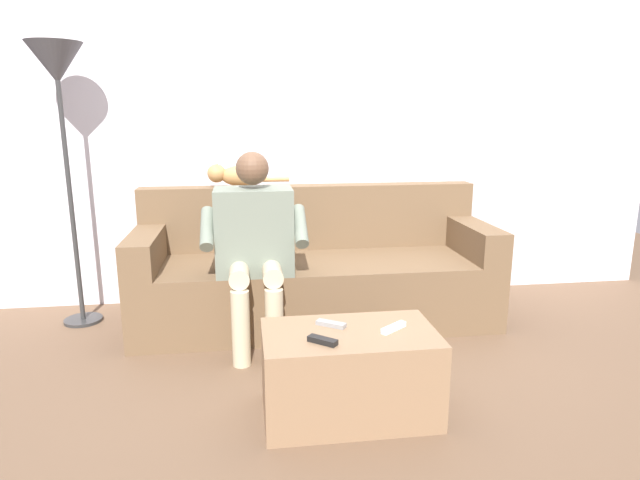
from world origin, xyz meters
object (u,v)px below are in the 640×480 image
(couch, at_px, (315,275))
(coffee_table, at_px, (349,373))
(cat_on_backrest, at_px, (238,175))
(remote_white, at_px, (394,328))
(remote_gray, at_px, (331,324))
(remote_black, at_px, (323,341))
(person_solo_seated, at_px, (254,238))
(floor_lamp, at_px, (58,82))

(couch, xyz_separation_m, coffee_table, (0.00, 1.18, -0.10))
(cat_on_backrest, bearing_deg, remote_white, 114.87)
(remote_white, relative_size, remote_gray, 1.07)
(couch, height_order, remote_black, couch)
(remote_black, distance_m, remote_white, 0.34)
(coffee_table, distance_m, person_solo_seated, 1.03)
(coffee_table, distance_m, remote_black, 0.27)
(coffee_table, relative_size, remote_gray, 5.61)
(couch, height_order, remote_gray, couch)
(coffee_table, height_order, remote_black, remote_black)
(remote_gray, bearing_deg, couch, -59.84)
(person_solo_seated, xyz_separation_m, remote_gray, (-0.32, 0.77, -0.23))
(couch, bearing_deg, person_solo_seated, 40.91)
(person_solo_seated, height_order, remote_gray, person_solo_seated)
(person_solo_seated, height_order, floor_lamp, floor_lamp)
(couch, distance_m, remote_white, 1.21)
(cat_on_backrest, relative_size, remote_black, 4.16)
(remote_gray, bearing_deg, cat_on_backrest, -39.54)
(coffee_table, relative_size, cat_on_backrest, 1.42)
(couch, bearing_deg, remote_black, 83.96)
(couch, distance_m, remote_gray, 1.12)
(coffee_table, bearing_deg, person_solo_seated, -64.99)
(person_solo_seated, relative_size, remote_white, 7.68)
(couch, xyz_separation_m, remote_gray, (0.07, 1.11, 0.11))
(remote_white, xyz_separation_m, remote_gray, (0.27, -0.09, -0.00))
(remote_white, bearing_deg, person_solo_seated, -92.61)
(coffee_table, height_order, person_solo_seated, person_solo_seated)
(remote_gray, bearing_deg, remote_white, -164.09)
(remote_white, bearing_deg, floor_lamp, -75.32)
(remote_black, distance_m, floor_lamp, 2.28)
(person_solo_seated, xyz_separation_m, floor_lamp, (1.12, -0.49, 0.88))
(coffee_table, relative_size, floor_lamp, 0.44)
(cat_on_backrest, distance_m, remote_gray, 1.53)
(coffee_table, bearing_deg, cat_on_backrest, -71.64)
(coffee_table, bearing_deg, remote_black, 37.02)
(couch, bearing_deg, floor_lamp, -5.64)
(coffee_table, distance_m, cat_on_backrest, 1.69)
(cat_on_backrest, bearing_deg, floor_lamp, 6.29)
(person_solo_seated, bearing_deg, couch, -139.09)
(person_solo_seated, bearing_deg, remote_black, 105.21)
(remote_white, bearing_deg, coffee_table, -40.10)
(remote_white, distance_m, remote_gray, 0.28)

